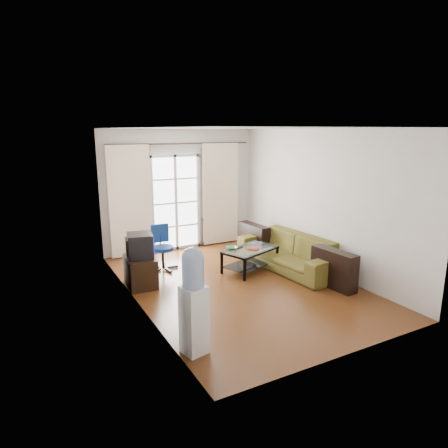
{
  "coord_description": "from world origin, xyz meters",
  "views": [
    {
      "loc": [
        -3.38,
        -5.73,
        2.67
      ],
      "look_at": [
        -0.1,
        0.35,
        1.04
      ],
      "focal_mm": 32.0,
      "sensor_mm": 36.0,
      "label": 1
    }
  ],
  "objects_px": {
    "tv_stand": "(140,271)",
    "task_chair": "(162,256)",
    "water_cooler": "(194,299)",
    "sofa": "(289,252)",
    "coffee_table": "(250,256)",
    "crt_tv": "(139,246)"
  },
  "relations": [
    {
      "from": "tv_stand",
      "to": "task_chair",
      "type": "bearing_deg",
      "value": 48.72
    },
    {
      "from": "crt_tv",
      "to": "tv_stand",
      "type": "bearing_deg",
      "value": -96.4
    },
    {
      "from": "tv_stand",
      "to": "water_cooler",
      "type": "height_order",
      "value": "water_cooler"
    },
    {
      "from": "coffee_table",
      "to": "crt_tv",
      "type": "distance_m",
      "value": 2.16
    },
    {
      "from": "sofa",
      "to": "coffee_table",
      "type": "xyz_separation_m",
      "value": [
        -0.74,
        0.24,
        -0.05
      ]
    },
    {
      "from": "task_chair",
      "to": "water_cooler",
      "type": "relative_size",
      "value": 0.65
    },
    {
      "from": "crt_tv",
      "to": "sofa",
      "type": "bearing_deg",
      "value": 1.54
    },
    {
      "from": "coffee_table",
      "to": "task_chair",
      "type": "bearing_deg",
      "value": 149.01
    },
    {
      "from": "sofa",
      "to": "tv_stand",
      "type": "bearing_deg",
      "value": -104.56
    },
    {
      "from": "coffee_table",
      "to": "crt_tv",
      "type": "bearing_deg",
      "value": 172.65
    },
    {
      "from": "task_chair",
      "to": "water_cooler",
      "type": "height_order",
      "value": "water_cooler"
    },
    {
      "from": "sofa",
      "to": "task_chair",
      "type": "distance_m",
      "value": 2.48
    },
    {
      "from": "tv_stand",
      "to": "task_chair",
      "type": "xyz_separation_m",
      "value": [
        0.63,
        0.62,
        -0.0
      ]
    },
    {
      "from": "tv_stand",
      "to": "water_cooler",
      "type": "distance_m",
      "value": 2.48
    },
    {
      "from": "sofa",
      "to": "water_cooler",
      "type": "xyz_separation_m",
      "value": [
        -2.9,
        -1.94,
        0.37
      ]
    },
    {
      "from": "sofa",
      "to": "water_cooler",
      "type": "height_order",
      "value": "water_cooler"
    },
    {
      "from": "task_chair",
      "to": "sofa",
      "type": "bearing_deg",
      "value": -20.5
    },
    {
      "from": "sofa",
      "to": "task_chair",
      "type": "xyz_separation_m",
      "value": [
        -2.21,
        1.13,
        -0.08
      ]
    },
    {
      "from": "sofa",
      "to": "coffee_table",
      "type": "relative_size",
      "value": 1.91
    },
    {
      "from": "task_chair",
      "to": "water_cooler",
      "type": "bearing_deg",
      "value": -96.26
    },
    {
      "from": "coffee_table",
      "to": "task_chair",
      "type": "height_order",
      "value": "task_chair"
    },
    {
      "from": "water_cooler",
      "to": "tv_stand",
      "type": "bearing_deg",
      "value": 76.09
    }
  ]
}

